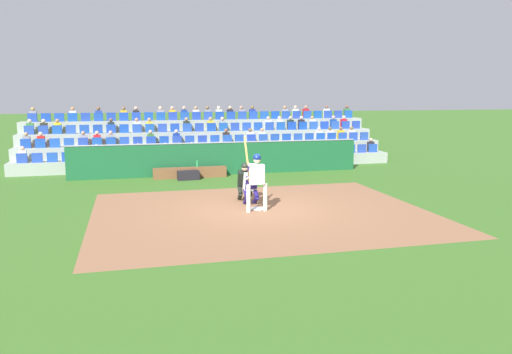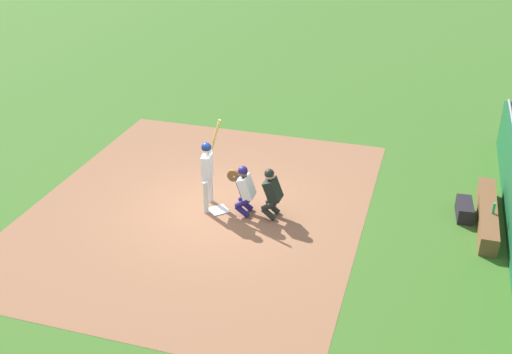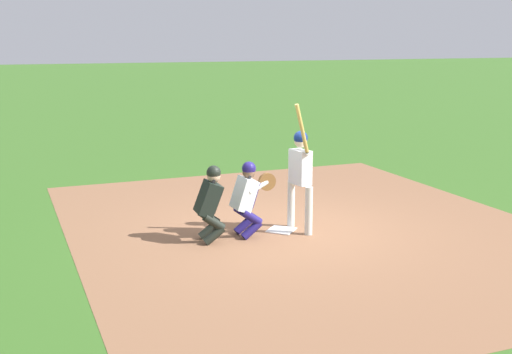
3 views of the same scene
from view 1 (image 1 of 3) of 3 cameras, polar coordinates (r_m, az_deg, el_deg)
name	(u,v)px [view 1 (image 1 of 3)]	position (r m, az deg, el deg)	size (l,w,h in m)	color
ground_plane	(258,209)	(15.49, 0.21, -3.67)	(160.00, 160.00, 0.00)	#396723
infield_dirt_patch	(262,213)	(15.02, 0.68, -4.08)	(9.91, 8.12, 0.01)	#8D5F42
home_plate_marker	(258,209)	(15.49, 0.21, -3.62)	(0.44, 0.44, 0.02)	white
batter_at_plate	(257,176)	(14.97, 0.06, 0.14)	(0.71, 0.42, 2.26)	silver
catcher_crouching	(251,182)	(15.95, -0.61, -0.63)	(0.47, 0.73, 1.31)	navy
home_plate_umpire	(245,180)	(16.59, -1.30, -0.31)	(0.48, 0.48, 1.30)	black
dugout_wall	(219,159)	(22.02, -4.23, 2.08)	(12.71, 0.24, 1.44)	#195930
dugout_bench	(190,173)	(21.36, -7.53, 0.51)	(3.08, 0.40, 0.44)	brown
water_bottle_on_bench	(197,164)	(21.42, -6.72, 1.51)	(0.07, 0.07, 0.27)	green
equipment_duffel_bag	(188,175)	(20.84, -7.71, 0.20)	(0.88, 0.36, 0.38)	black
bleacher_stand	(205,146)	(26.02, -5.78, 3.53)	(18.01, 4.16, 2.86)	#98A299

